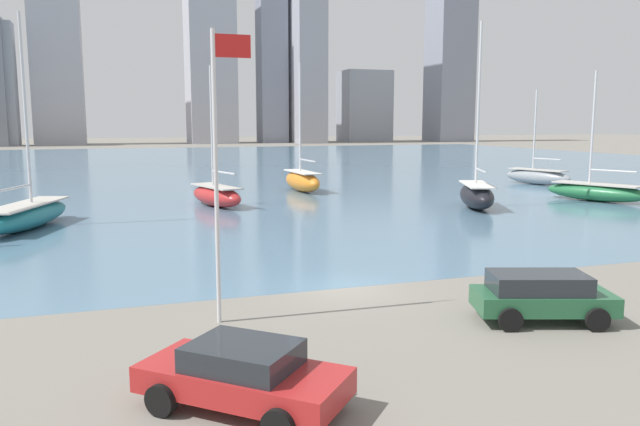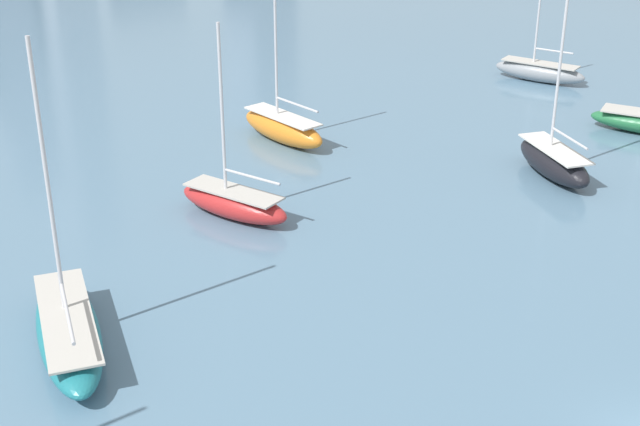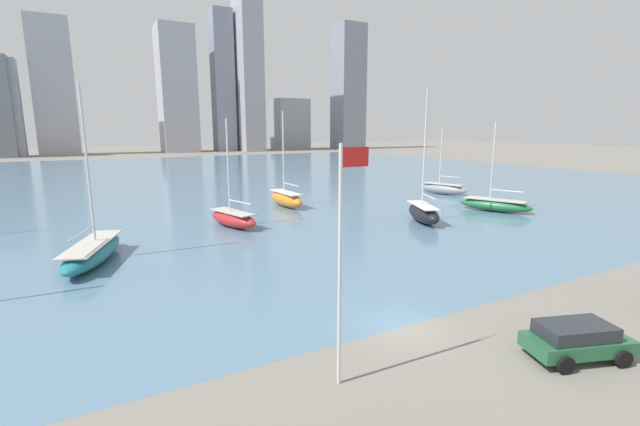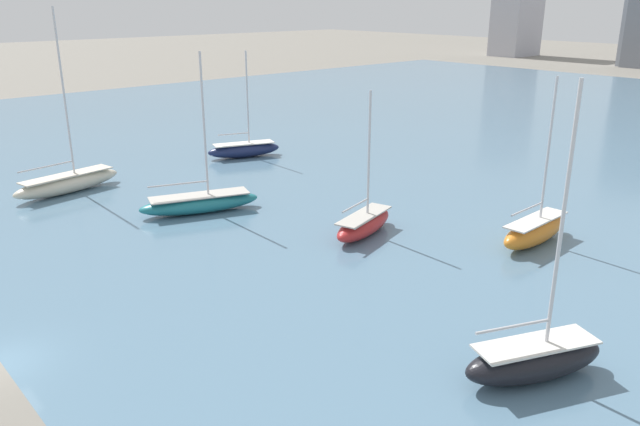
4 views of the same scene
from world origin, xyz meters
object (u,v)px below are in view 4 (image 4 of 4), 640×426
(sailboat_red, at_px, (364,224))
(sailboat_black, at_px, (535,358))
(sailboat_orange, at_px, (535,230))
(sailboat_navy, at_px, (244,149))
(sailboat_teal, at_px, (200,202))
(sailboat_cream, at_px, (68,182))

(sailboat_red, height_order, sailboat_black, sailboat_black)
(sailboat_orange, bearing_deg, sailboat_navy, 179.09)
(sailboat_orange, bearing_deg, sailboat_red, -141.66)
(sailboat_black, bearing_deg, sailboat_orange, 143.07)
(sailboat_black, xyz_separation_m, sailboat_teal, (-30.94, 0.91, -0.19))
(sailboat_navy, relative_size, sailboat_teal, 0.89)
(sailboat_teal, bearing_deg, sailboat_orange, 52.31)
(sailboat_navy, height_order, sailboat_teal, sailboat_teal)
(sailboat_red, distance_m, sailboat_teal, 14.15)
(sailboat_cream, relative_size, sailboat_teal, 1.25)
(sailboat_teal, bearing_deg, sailboat_cream, -135.65)
(sailboat_red, distance_m, sailboat_navy, 26.92)
(sailboat_navy, bearing_deg, sailboat_teal, -26.70)
(sailboat_navy, bearing_deg, sailboat_black, 0.78)
(sailboat_orange, relative_size, sailboat_black, 0.86)
(sailboat_orange, height_order, sailboat_cream, sailboat_cream)
(sailboat_red, xyz_separation_m, sailboat_navy, (-25.94, 7.23, 0.00))
(sailboat_cream, bearing_deg, sailboat_navy, 81.31)
(sailboat_cream, bearing_deg, sailboat_teal, 15.10)
(sailboat_navy, xyz_separation_m, sailboat_teal, (13.34, -13.67, -0.04))
(sailboat_orange, height_order, sailboat_black, sailboat_black)
(sailboat_red, relative_size, sailboat_black, 0.78)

